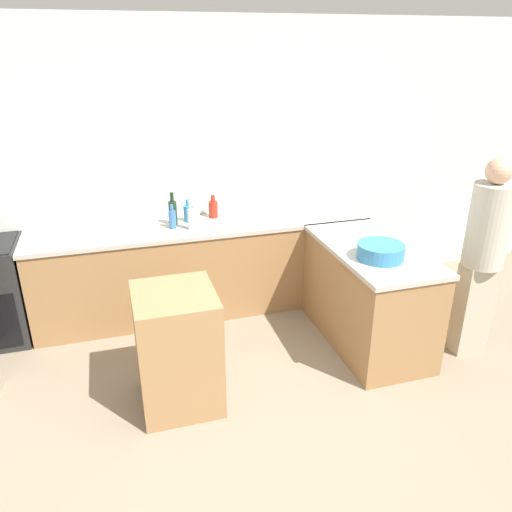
# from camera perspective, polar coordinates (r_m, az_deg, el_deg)

# --- Properties ---
(ground_plane) EXTENTS (14.00, 14.00, 0.00)m
(ground_plane) POSITION_cam_1_polar(r_m,az_deg,el_deg) (3.46, 1.51, -22.10)
(ground_plane) COLOR gray
(wall_back) EXTENTS (8.00, 0.06, 2.70)m
(wall_back) POSITION_cam_1_polar(r_m,az_deg,el_deg) (4.89, -7.15, 9.93)
(wall_back) COLOR silver
(wall_back) RESTS_ON ground_plane
(counter_back) EXTENTS (3.19, 0.63, 0.89)m
(counter_back) POSITION_cam_1_polar(r_m,az_deg,el_deg) (4.87, -5.95, -1.31)
(counter_back) COLOR olive
(counter_back) RESTS_ON ground_plane
(counter_peninsula) EXTENTS (0.69, 1.36, 0.89)m
(counter_peninsula) POSITION_cam_1_polar(r_m,az_deg,el_deg) (4.44, 12.63, -4.33)
(counter_peninsula) COLOR olive
(counter_peninsula) RESTS_ON ground_plane
(island_table) EXTENTS (0.56, 0.60, 0.89)m
(island_table) POSITION_cam_1_polar(r_m,az_deg,el_deg) (3.67, -8.96, -10.43)
(island_table) COLOR #997047
(island_table) RESTS_ON ground_plane
(mixing_bowl) EXTENTS (0.37, 0.37, 0.12)m
(mixing_bowl) POSITION_cam_1_polar(r_m,az_deg,el_deg) (4.03, 14.05, 0.52)
(mixing_bowl) COLOR teal
(mixing_bowl) RESTS_ON counter_peninsula
(hot_sauce_bottle) EXTENTS (0.09, 0.09, 0.22)m
(hot_sauce_bottle) POSITION_cam_1_polar(r_m,az_deg,el_deg) (4.86, -4.91, 5.43)
(hot_sauce_bottle) COLOR red
(hot_sauce_bottle) RESTS_ON counter_back
(water_bottle_blue) EXTENTS (0.07, 0.07, 0.23)m
(water_bottle_blue) POSITION_cam_1_polar(r_m,az_deg,el_deg) (4.62, -9.55, 4.22)
(water_bottle_blue) COLOR #386BB7
(water_bottle_blue) RESTS_ON counter_back
(vinegar_bottle_clear) EXTENTS (0.06, 0.06, 0.27)m
(vinegar_bottle_clear) POSITION_cam_1_polar(r_m,az_deg,el_deg) (4.55, -7.49, 4.28)
(vinegar_bottle_clear) COLOR silver
(vinegar_bottle_clear) RESTS_ON counter_back
(wine_bottle_dark) EXTENTS (0.08, 0.08, 0.31)m
(wine_bottle_dark) POSITION_cam_1_polar(r_m,az_deg,el_deg) (4.70, -9.48, 5.00)
(wine_bottle_dark) COLOR black
(wine_bottle_dark) RESTS_ON counter_back
(dish_soap_bottle) EXTENTS (0.09, 0.09, 0.22)m
(dish_soap_bottle) POSITION_cam_1_polar(r_m,az_deg,el_deg) (4.78, -7.74, 4.93)
(dish_soap_bottle) COLOR #338CBF
(dish_soap_bottle) RESTS_ON counter_back
(person_at_peninsula) EXTENTS (0.32, 0.32, 1.67)m
(person_at_peninsula) POSITION_cam_1_polar(r_m,az_deg,el_deg) (4.39, 24.54, 0.39)
(person_at_peninsula) COLOR #ADA38E
(person_at_peninsula) RESTS_ON ground_plane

